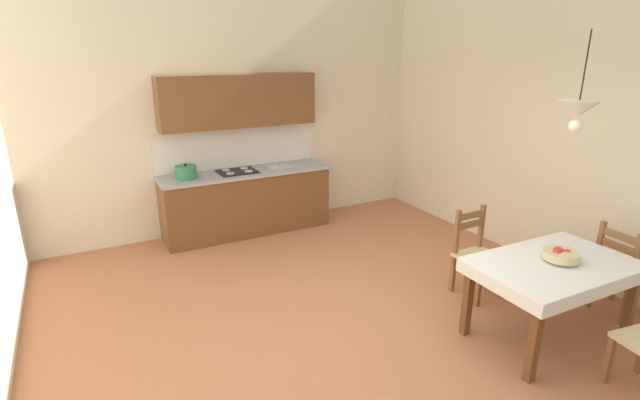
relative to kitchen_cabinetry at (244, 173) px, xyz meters
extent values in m
cube|color=#B7704C|center=(0.05, -3.00, -0.91)|extent=(6.18, 7.14, 0.10)
cube|color=beige|center=(0.05, 0.33, 1.18)|extent=(6.18, 0.12, 4.06)
cube|color=beige|center=(2.90, -3.00, 1.18)|extent=(0.12, 7.14, 4.06)
cube|color=brown|center=(0.01, -0.04, -0.43)|extent=(2.33, 0.60, 0.86)
cube|color=#9E9EA3|center=(0.01, -0.05, 0.02)|extent=(2.36, 0.63, 0.04)
cube|color=silver|center=(0.01, 0.26, 0.32)|extent=(2.33, 0.01, 0.55)
cube|color=brown|center=(0.01, 0.09, 0.99)|extent=(2.14, 0.34, 0.70)
cube|color=black|center=(0.01, -0.31, -0.81)|extent=(2.29, 0.02, 0.09)
cylinder|color=silver|center=(0.53, -0.04, 0.04)|extent=(0.34, 0.34, 0.02)
cylinder|color=silver|center=(0.53, 0.10, 0.15)|extent=(0.02, 0.02, 0.22)
cube|color=black|center=(-0.11, -0.04, 0.05)|extent=(0.52, 0.42, 0.01)
cylinder|color=silver|center=(-0.24, -0.14, 0.06)|extent=(0.11, 0.11, 0.01)
cylinder|color=silver|center=(0.02, -0.14, 0.06)|extent=(0.11, 0.11, 0.01)
cylinder|color=silver|center=(-0.24, 0.06, 0.06)|extent=(0.11, 0.11, 0.01)
cylinder|color=silver|center=(0.02, 0.06, 0.06)|extent=(0.11, 0.11, 0.01)
cylinder|color=#337A4C|center=(-0.81, -0.06, 0.12)|extent=(0.28, 0.28, 0.15)
cylinder|color=#337A4C|center=(-0.81, -0.06, 0.20)|extent=(0.29, 0.29, 0.02)
sphere|color=black|center=(-0.81, -0.06, 0.23)|extent=(0.04, 0.04, 0.04)
cube|color=brown|center=(1.51, -3.79, -0.12)|extent=(1.36, 0.87, 0.02)
cube|color=brown|center=(0.89, -4.13, -0.49)|extent=(0.07, 0.07, 0.73)
cube|color=brown|center=(2.11, -4.16, -0.49)|extent=(0.07, 0.07, 0.73)
cube|color=brown|center=(0.91, -3.41, -0.49)|extent=(0.07, 0.07, 0.73)
cube|color=brown|center=(2.13, -3.44, -0.49)|extent=(0.07, 0.07, 0.73)
cube|color=white|center=(1.51, -3.79, -0.10)|extent=(1.42, 0.94, 0.00)
cube|color=white|center=(1.50, -4.24, -0.17)|extent=(1.40, 0.04, 0.12)
cube|color=white|center=(1.52, -3.34, -0.17)|extent=(1.40, 0.04, 0.12)
cube|color=white|center=(0.81, -3.77, -0.17)|extent=(0.03, 0.90, 0.12)
cube|color=white|center=(2.21, -3.81, -0.17)|extent=(0.03, 0.90, 0.12)
cube|color=#D1BC89|center=(1.56, -2.92, -0.43)|extent=(0.43, 0.43, 0.04)
cube|color=brown|center=(1.74, -3.10, -0.65)|extent=(0.04, 0.04, 0.41)
cube|color=brown|center=(1.38, -3.11, -0.65)|extent=(0.04, 0.04, 0.41)
cube|color=brown|center=(1.73, -2.74, -0.39)|extent=(0.04, 0.04, 0.93)
cube|color=brown|center=(1.37, -2.75, -0.39)|extent=(0.04, 0.04, 0.93)
cube|color=brown|center=(1.55, -2.74, -0.01)|extent=(0.32, 0.03, 0.07)
cube|color=brown|center=(1.55, -2.74, -0.12)|extent=(0.32, 0.03, 0.07)
cube|color=#D1BC89|center=(2.54, -3.84, -0.43)|extent=(0.45, 0.45, 0.04)
cube|color=brown|center=(2.73, -3.67, -0.65)|extent=(0.05, 0.05, 0.41)
cube|color=brown|center=(2.38, -3.65, -0.39)|extent=(0.05, 0.05, 0.93)
cube|color=brown|center=(2.35, -4.01, -0.39)|extent=(0.05, 0.05, 0.93)
cube|color=brown|center=(2.36, -3.83, -0.01)|extent=(0.05, 0.32, 0.07)
cube|color=brown|center=(2.36, -3.83, -0.12)|extent=(0.05, 0.32, 0.07)
cube|color=brown|center=(1.41, -4.43, -0.65)|extent=(0.05, 0.05, 0.41)
cylinder|color=beige|center=(1.56, -3.80, -0.09)|extent=(0.17, 0.17, 0.02)
cylinder|color=beige|center=(1.56, -3.80, -0.04)|extent=(0.30, 0.30, 0.07)
sphere|color=red|center=(1.51, -3.79, -0.03)|extent=(0.09, 0.09, 0.09)
sphere|color=red|center=(1.61, -3.82, -0.04)|extent=(0.08, 0.08, 0.08)
sphere|color=red|center=(1.56, -3.77, -0.03)|extent=(0.10, 0.10, 0.10)
cylinder|color=black|center=(1.61, -3.70, 1.52)|extent=(0.01, 0.01, 0.57)
cone|color=silver|center=(1.61, -3.70, 1.20)|extent=(0.32, 0.32, 0.14)
sphere|color=white|center=(1.61, -3.70, 1.06)|extent=(0.11, 0.11, 0.11)
camera|label=1|loc=(-2.03, -6.09, 1.66)|focal=26.21mm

